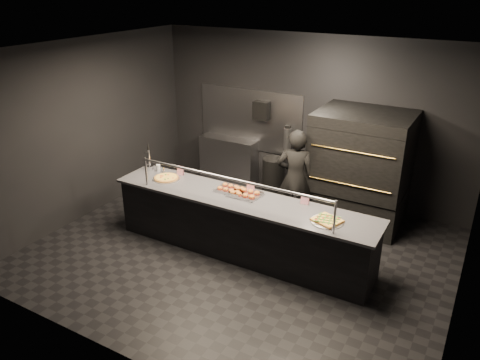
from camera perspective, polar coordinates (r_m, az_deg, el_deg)
The scene contains 15 objects.
room at distance 6.61m, azimuth 0.17°, elevation 2.48°, with size 6.04×6.00×3.00m.
service_counter at distance 7.00m, azimuth 0.13°, elevation -5.59°, with size 4.10×0.78×1.37m.
pizza_oven at distance 8.00m, azimuth 14.45°, elevation 1.45°, with size 1.50×1.23×1.91m.
prep_shelf at distance 9.56m, azimuth -1.40°, elevation 2.55°, with size 1.20×0.35×0.90m, color #99999E.
towel_dispenser at distance 8.96m, azimuth 2.66°, elevation 8.47°, with size 0.30×0.20×0.35m, color black.
fire_extinguisher at distance 8.88m, azimuth 5.80°, elevation 4.95°, with size 0.14×0.14×0.51m.
beer_tap at distance 7.88m, azimuth -10.98°, elevation 2.15°, with size 0.12×0.18×0.48m.
round_pizza at distance 7.53m, azimuth -8.98°, elevation 0.25°, with size 0.44×0.44×0.03m.
slider_tray_a at distance 7.02m, azimuth -1.10°, elevation -1.12°, with size 0.47×0.36×0.07m.
slider_tray_b at distance 6.87m, azimuth 0.59°, elevation -1.66°, with size 0.51×0.40×0.07m.
square_pizza at distance 6.25m, azimuth 10.58°, elevation -4.88°, with size 0.43×0.43×0.05m.
condiment_jar at distance 7.82m, azimuth -9.74°, elevation 1.40°, with size 0.17×0.07×0.11m.
tent_cards at distance 7.04m, azimuth 0.29°, elevation -0.58°, with size 2.29×0.04×0.15m.
trash_bin at distance 9.02m, azimuth 4.08°, elevation 0.51°, with size 0.43×0.43×0.71m, color black.
worker at distance 7.71m, azimuth 6.72°, elevation 0.18°, with size 0.61×0.40×1.67m, color black.
Camera 1 is at (3.00, -5.33, 3.87)m, focal length 35.00 mm.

